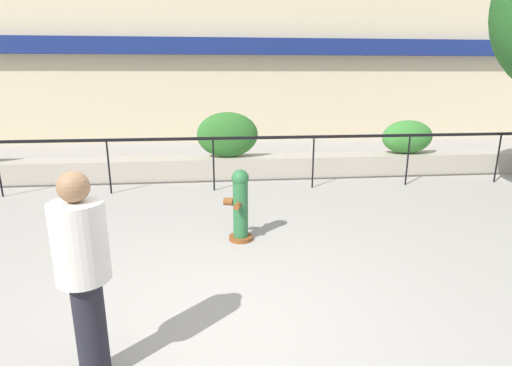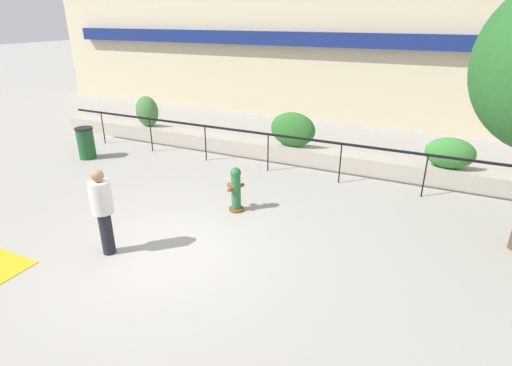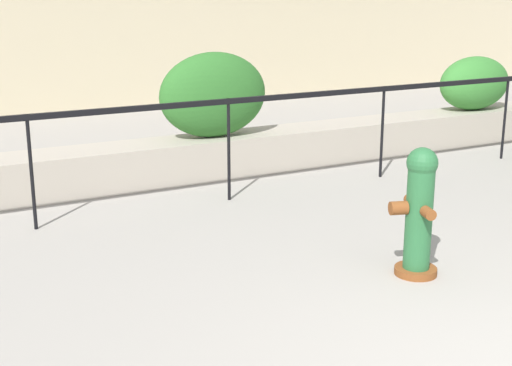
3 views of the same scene
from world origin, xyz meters
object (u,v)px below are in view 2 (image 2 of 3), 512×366
hedge_bush_1 (293,129)px  pedestrian (102,207)px  fire_hydrant (236,189)px  trash_bin (86,143)px  hedge_bush_2 (450,153)px  hedge_bush_0 (147,111)px

hedge_bush_1 → pedestrian: 6.62m
hedge_bush_1 → fire_hydrant: (0.04, -3.81, -0.48)m
pedestrian → trash_bin: bearing=140.3°
fire_hydrant → pedestrian: pedestrian is taller
hedge_bush_1 → hedge_bush_2: hedge_bush_1 is taller
hedge_bush_2 → pedestrian: (-5.77, -6.49, 0.08)m
hedge_bush_0 → hedge_bush_2: hedge_bush_0 is taller
pedestrian → trash_bin: size_ratio=1.71×
hedge_bush_0 → pedestrian: pedestrian is taller
hedge_bush_0 → fire_hydrant: hedge_bush_0 is taller
hedge_bush_0 → pedestrian: bearing=-56.4°
hedge_bush_1 → fire_hydrant: bearing=-89.4°
hedge_bush_0 → trash_bin: size_ratio=1.09×
hedge_bush_2 → fire_hydrant: (-4.40, -3.81, -0.36)m
trash_bin → hedge_bush_2: bearing=13.7°
hedge_bush_1 → pedestrian: size_ratio=0.83×
hedge_bush_2 → hedge_bush_1: bearing=180.0°
pedestrian → trash_bin: 6.16m
hedge_bush_0 → trash_bin: (-0.41, -2.56, -0.54)m
hedge_bush_2 → trash_bin: bearing=-166.3°
hedge_bush_2 → fire_hydrant: bearing=-139.2°
hedge_bush_0 → pedestrian: (4.31, -6.49, -0.06)m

